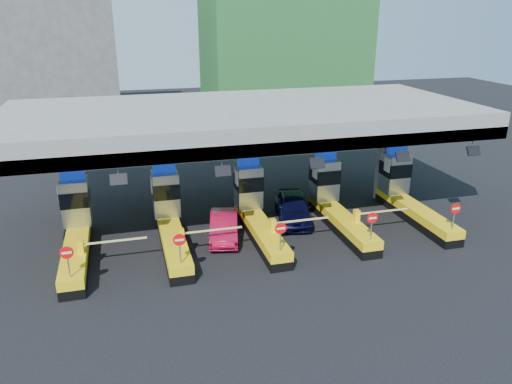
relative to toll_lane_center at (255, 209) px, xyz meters
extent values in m
plane|color=black|center=(0.00, -0.28, -1.40)|extent=(120.00, 120.00, 0.00)
cube|color=slate|center=(0.00, 2.72, 4.85)|extent=(28.00, 12.00, 1.50)
cube|color=#4C4C49|center=(0.00, -2.98, 4.45)|extent=(28.00, 0.60, 0.70)
cube|color=slate|center=(-10.00, 2.72, 1.35)|extent=(1.00, 1.00, 5.50)
cube|color=slate|center=(0.00, 2.72, 1.35)|extent=(1.00, 1.00, 5.50)
cube|color=slate|center=(10.00, 2.72, 1.35)|extent=(1.00, 1.00, 5.50)
cylinder|color=slate|center=(-7.50, -2.98, 3.85)|extent=(0.06, 0.06, 0.50)
cube|color=black|center=(-7.50, -3.18, 3.50)|extent=(0.80, 0.38, 0.54)
cylinder|color=slate|center=(-2.50, -2.98, 3.85)|extent=(0.06, 0.06, 0.50)
cube|color=black|center=(-2.50, -3.18, 3.50)|extent=(0.80, 0.38, 0.54)
cylinder|color=slate|center=(2.50, -2.98, 3.85)|extent=(0.06, 0.06, 0.50)
cube|color=black|center=(2.50, -3.18, 3.50)|extent=(0.80, 0.38, 0.54)
cylinder|color=slate|center=(7.50, -2.98, 3.85)|extent=(0.06, 0.06, 0.50)
cube|color=black|center=(7.50, -3.18, 3.50)|extent=(0.80, 0.38, 0.54)
cylinder|color=slate|center=(12.00, -2.98, 3.85)|extent=(0.06, 0.06, 0.50)
cube|color=black|center=(12.00, -3.18, 3.50)|extent=(0.80, 0.38, 0.54)
cube|color=black|center=(-10.00, -1.28, -1.15)|extent=(1.20, 8.00, 0.50)
cube|color=#E5B70C|center=(-10.00, -1.28, -0.65)|extent=(1.20, 8.00, 0.50)
cube|color=#9EA3A8|center=(-10.00, 1.52, 0.90)|extent=(1.50, 1.50, 2.60)
cube|color=black|center=(-10.00, 1.50, 1.20)|extent=(1.56, 1.56, 0.90)
cube|color=#0C2DBF|center=(-10.00, 1.52, 2.48)|extent=(1.30, 0.35, 0.55)
cube|color=white|center=(-10.80, 1.22, 1.60)|extent=(0.06, 0.70, 0.90)
cylinder|color=slate|center=(-10.00, -4.88, 0.25)|extent=(0.07, 0.07, 1.30)
cylinder|color=red|center=(-10.00, -4.91, 0.85)|extent=(0.60, 0.04, 0.60)
cube|color=white|center=(-10.00, -4.93, 0.85)|extent=(0.42, 0.02, 0.10)
cube|color=#E5B70C|center=(-9.65, -2.48, -0.05)|extent=(0.30, 0.35, 0.70)
cube|color=white|center=(-8.00, -2.48, 0.05)|extent=(3.20, 0.08, 0.08)
cube|color=black|center=(-5.00, -1.28, -1.15)|extent=(1.20, 8.00, 0.50)
cube|color=#E5B70C|center=(-5.00, -1.28, -0.65)|extent=(1.20, 8.00, 0.50)
cube|color=#9EA3A8|center=(-5.00, 1.52, 0.90)|extent=(1.50, 1.50, 2.60)
cube|color=black|center=(-5.00, 1.50, 1.20)|extent=(1.56, 1.56, 0.90)
cube|color=#0C2DBF|center=(-5.00, 1.52, 2.48)|extent=(1.30, 0.35, 0.55)
cube|color=white|center=(-5.80, 1.22, 1.60)|extent=(0.06, 0.70, 0.90)
cylinder|color=slate|center=(-5.00, -4.88, 0.25)|extent=(0.07, 0.07, 1.30)
cylinder|color=red|center=(-5.00, -4.91, 0.85)|extent=(0.60, 0.04, 0.60)
cube|color=white|center=(-5.00, -4.93, 0.85)|extent=(0.42, 0.02, 0.10)
cube|color=#E5B70C|center=(-4.65, -2.48, -0.05)|extent=(0.30, 0.35, 0.70)
cube|color=white|center=(-3.00, -2.48, 0.05)|extent=(3.20, 0.08, 0.08)
cube|color=black|center=(0.00, -1.28, -1.15)|extent=(1.20, 8.00, 0.50)
cube|color=#E5B70C|center=(0.00, -1.28, -0.65)|extent=(1.20, 8.00, 0.50)
cube|color=#9EA3A8|center=(0.00, 1.52, 0.90)|extent=(1.50, 1.50, 2.60)
cube|color=black|center=(0.00, 1.50, 1.20)|extent=(1.56, 1.56, 0.90)
cube|color=#0C2DBF|center=(0.00, 1.52, 2.48)|extent=(1.30, 0.35, 0.55)
cube|color=white|center=(-0.80, 1.22, 1.60)|extent=(0.06, 0.70, 0.90)
cylinder|color=slate|center=(0.00, -4.88, 0.25)|extent=(0.07, 0.07, 1.30)
cylinder|color=red|center=(0.00, -4.91, 0.85)|extent=(0.60, 0.04, 0.60)
cube|color=white|center=(0.00, -4.93, 0.85)|extent=(0.42, 0.02, 0.10)
cube|color=#E5B70C|center=(0.35, -2.48, -0.05)|extent=(0.30, 0.35, 0.70)
cube|color=white|center=(2.00, -2.48, 0.05)|extent=(3.20, 0.08, 0.08)
cube|color=black|center=(5.00, -1.28, -1.15)|extent=(1.20, 8.00, 0.50)
cube|color=#E5B70C|center=(5.00, -1.28, -0.65)|extent=(1.20, 8.00, 0.50)
cube|color=#9EA3A8|center=(5.00, 1.52, 0.90)|extent=(1.50, 1.50, 2.60)
cube|color=black|center=(5.00, 1.50, 1.20)|extent=(1.56, 1.56, 0.90)
cube|color=#0C2DBF|center=(5.00, 1.52, 2.48)|extent=(1.30, 0.35, 0.55)
cube|color=white|center=(4.20, 1.22, 1.60)|extent=(0.06, 0.70, 0.90)
cylinder|color=slate|center=(5.00, -4.88, 0.25)|extent=(0.07, 0.07, 1.30)
cylinder|color=red|center=(5.00, -4.91, 0.85)|extent=(0.60, 0.04, 0.60)
cube|color=white|center=(5.00, -4.93, 0.85)|extent=(0.42, 0.02, 0.10)
cube|color=#E5B70C|center=(5.35, -2.48, -0.05)|extent=(0.30, 0.35, 0.70)
cube|color=white|center=(7.00, -2.48, 0.05)|extent=(3.20, 0.08, 0.08)
cube|color=black|center=(10.00, -1.28, -1.15)|extent=(1.20, 8.00, 0.50)
cube|color=#E5B70C|center=(10.00, -1.28, -0.65)|extent=(1.20, 8.00, 0.50)
cube|color=#9EA3A8|center=(10.00, 1.52, 0.90)|extent=(1.50, 1.50, 2.60)
cube|color=black|center=(10.00, 1.50, 1.20)|extent=(1.56, 1.56, 0.90)
cube|color=#0C2DBF|center=(10.00, 1.52, 2.48)|extent=(1.30, 0.35, 0.55)
cube|color=white|center=(9.20, 1.22, 1.60)|extent=(0.06, 0.70, 0.90)
cylinder|color=slate|center=(10.00, -4.88, 0.25)|extent=(0.07, 0.07, 1.30)
cylinder|color=red|center=(10.00, -4.91, 0.85)|extent=(0.60, 0.04, 0.60)
cube|color=white|center=(10.00, -4.93, 0.85)|extent=(0.42, 0.02, 0.10)
cube|color=#E5B70C|center=(10.35, -2.48, -0.05)|extent=(0.30, 0.35, 0.70)
cube|color=white|center=(12.00, -2.48, 0.05)|extent=(3.20, 0.08, 0.08)
cube|color=#4C4C49|center=(-14.00, 35.72, 7.60)|extent=(14.00, 10.00, 18.00)
imported|color=black|center=(2.70, 0.86, -0.53)|extent=(3.12, 5.39, 1.73)
imported|color=maroon|center=(-1.99, -0.56, -0.67)|extent=(2.45, 4.65, 1.46)
camera|label=1|loc=(-7.12, -26.31, 10.96)|focal=35.00mm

